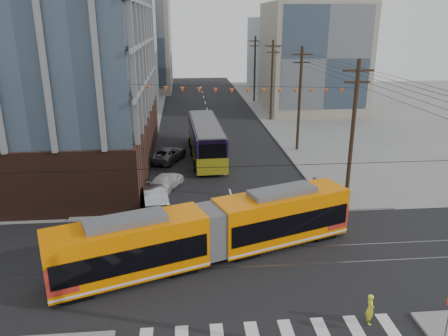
% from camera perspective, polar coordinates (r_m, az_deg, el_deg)
% --- Properties ---
extents(ground, '(160.00, 160.00, 0.00)m').
position_cam_1_polar(ground, '(23.40, 4.72, -16.58)').
color(ground, slate).
extents(bg_bldg_nw_near, '(18.00, 16.00, 18.00)m').
position_cam_1_polar(bg_bldg_nw_near, '(72.17, -16.47, 14.46)').
color(bg_bldg_nw_near, '#8C99A5').
rests_on(bg_bldg_nw_near, ground).
extents(bg_bldg_ne_near, '(14.00, 14.00, 16.00)m').
position_cam_1_polar(bg_bldg_ne_near, '(69.79, 11.42, 13.89)').
color(bg_bldg_ne_near, gray).
rests_on(bg_bldg_ne_near, ground).
extents(bg_bldg_nw_far, '(16.00, 18.00, 20.00)m').
position_cam_1_polar(bg_bldg_nw_far, '(91.43, -12.26, 16.17)').
color(bg_bldg_nw_far, gray).
rests_on(bg_bldg_nw_far, ground).
extents(bg_bldg_ne_far, '(16.00, 16.00, 14.00)m').
position_cam_1_polar(bg_bldg_ne_far, '(89.64, 9.01, 14.39)').
color(bg_bldg_ne_far, '#8C99A5').
rests_on(bg_bldg_ne_far, ground).
extents(utility_pole_far, '(0.30, 0.30, 11.00)m').
position_cam_1_polar(utility_pole_far, '(76.15, 4.03, 12.69)').
color(utility_pole_far, black).
rests_on(utility_pole_far, ground).
extents(streetcar, '(18.08, 8.68, 3.53)m').
position_cam_1_polar(streetcar, '(25.76, -1.78, -8.37)').
color(streetcar, orange).
rests_on(streetcar, ground).
extents(city_bus, '(3.40, 13.34, 3.75)m').
position_cam_1_polar(city_bus, '(44.95, -2.38, 3.75)').
color(city_bus, '#1F1037').
rests_on(city_bus, ground).
extents(parked_car_silver, '(2.44, 5.14, 1.63)m').
position_cam_1_polar(parked_car_silver, '(33.64, -9.03, -3.65)').
color(parked_car_silver, '#9A9EA4').
rests_on(parked_car_silver, ground).
extents(parked_car_white, '(3.38, 4.75, 1.28)m').
position_cam_1_polar(parked_car_white, '(37.17, -7.54, -1.66)').
color(parked_car_white, silver).
rests_on(parked_car_white, ground).
extents(parked_car_grey, '(4.22, 5.68, 1.44)m').
position_cam_1_polar(parked_car_grey, '(44.25, -7.34, 1.81)').
color(parked_car_grey, '#4D4F55').
rests_on(parked_car_grey, ground).
extents(pedestrian, '(0.42, 0.59, 1.55)m').
position_cam_1_polar(pedestrian, '(22.37, 18.53, -17.05)').
color(pedestrian, '#FAFF33').
rests_on(pedestrian, ground).
extents(stop_sign, '(0.98, 0.98, 2.47)m').
position_cam_1_polar(stop_sign, '(22.23, 27.23, -17.12)').
color(stop_sign, '#A5290F').
rests_on(stop_sign, ground).
extents(jersey_barrier, '(2.40, 3.85, 0.77)m').
position_cam_1_polar(jersey_barrier, '(37.17, 13.78, -2.47)').
color(jersey_barrier, gray).
rests_on(jersey_barrier, ground).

